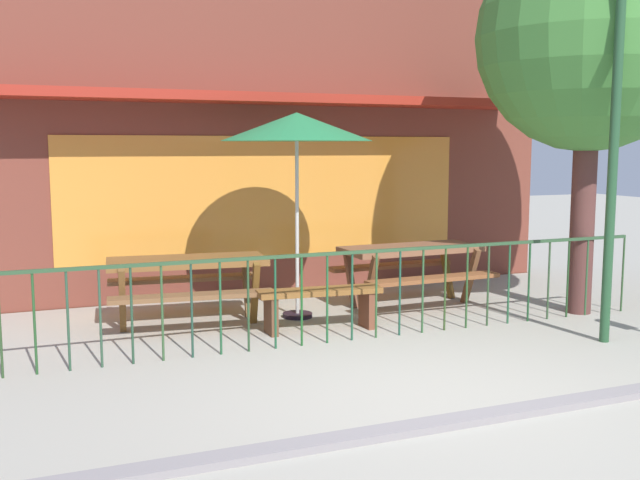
% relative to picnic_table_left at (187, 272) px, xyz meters
% --- Properties ---
extents(ground, '(40.00, 40.00, 0.00)m').
position_rel_picnic_table_left_xyz_m(ground, '(1.47, -3.22, -0.61)').
color(ground, '#A49F91').
extents(pub_storefront, '(8.85, 1.26, 5.50)m').
position_rel_picnic_table_left_xyz_m(pub_storefront, '(1.47, 1.64, 2.12)').
color(pub_storefront, '#4B2618').
rests_on(pub_storefront, ground).
extents(patio_fence_front, '(7.46, 0.04, 0.97)m').
position_rel_picnic_table_left_xyz_m(patio_fence_front, '(1.47, -1.37, 0.05)').
color(patio_fence_front, '#2A4A2C').
rests_on(patio_fence_front, ground).
extents(picnic_table_left, '(1.93, 1.54, 0.79)m').
position_rel_picnic_table_left_xyz_m(picnic_table_left, '(0.00, 0.00, 0.00)').
color(picnic_table_left, brown).
rests_on(picnic_table_left, ground).
extents(picnic_table_right, '(1.84, 1.42, 0.79)m').
position_rel_picnic_table_left_xyz_m(picnic_table_right, '(2.90, -0.06, 0.00)').
color(picnic_table_right, brown).
rests_on(picnic_table_right, ground).
extents(patio_umbrella, '(1.80, 1.80, 2.45)m').
position_rel_picnic_table_left_xyz_m(patio_umbrella, '(1.30, -0.15, 1.66)').
color(patio_umbrella, black).
rests_on(patio_umbrella, ground).
extents(patio_bench, '(1.42, 0.45, 0.48)m').
position_rel_picnic_table_left_xyz_m(patio_bench, '(1.31, -0.86, -0.26)').
color(patio_bench, brown).
rests_on(patio_bench, ground).
extents(street_tree, '(2.72, 2.72, 4.71)m').
position_rel_picnic_table_left_xyz_m(street_tree, '(4.64, -1.22, 2.71)').
color(street_tree, '#522E2A').
rests_on(street_tree, ground).
extents(street_lamp, '(0.28, 0.28, 4.15)m').
position_rel_picnic_table_left_xyz_m(street_lamp, '(3.94, -2.42, 2.08)').
color(street_lamp, '#234A2B').
rests_on(street_lamp, ground).
extents(curb_edge, '(12.39, 0.20, 0.11)m').
position_rel_picnic_table_left_xyz_m(curb_edge, '(1.47, -3.83, -0.61)').
color(curb_edge, gray).
rests_on(curb_edge, ground).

